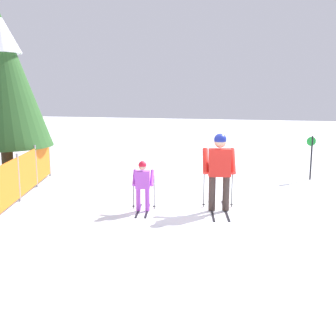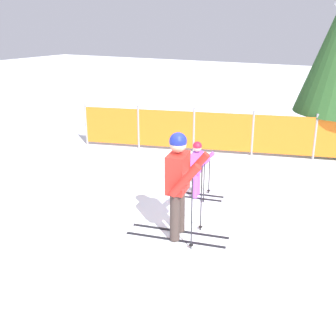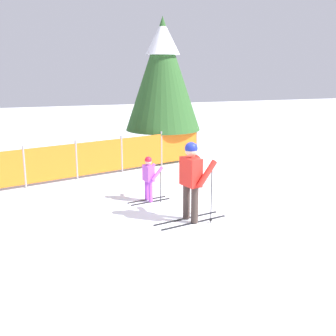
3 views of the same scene
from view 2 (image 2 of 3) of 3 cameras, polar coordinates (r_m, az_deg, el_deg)
name	(u,v)px [view 2 (image 2 of 3)]	position (r m, az deg, el deg)	size (l,w,h in m)	color
ground_plane	(183,232)	(7.16, 2.09, -8.69)	(60.00, 60.00, 0.00)	white
skier_adult	(179,177)	(6.60, 1.52, -1.19)	(1.70, 0.82, 1.76)	black
skier_child	(198,165)	(8.32, 4.05, 0.39)	(1.11, 0.55, 1.15)	black
safety_fence	(223,132)	(11.23, 7.44, 4.87)	(7.50, 2.22, 1.20)	gray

